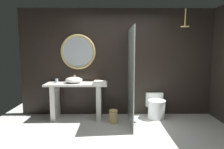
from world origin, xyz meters
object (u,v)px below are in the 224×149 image
at_px(tissue_box, 97,81).
at_px(toilet, 156,106).
at_px(round_wall_mirror, 78,52).
at_px(tumbler_cup, 57,81).
at_px(waste_bin, 113,116).
at_px(rain_shower_head, 185,24).
at_px(folded_hand_towel, 100,83).
at_px(vessel_sink, 74,80).

bearing_deg(tissue_box, toilet, 1.56).
relative_size(tissue_box, round_wall_mirror, 0.15).
height_order(tumbler_cup, waste_bin, tumbler_cup).
relative_size(rain_shower_head, folded_hand_towel, 1.47).
height_order(rain_shower_head, folded_hand_towel, rain_shower_head).
bearing_deg(folded_hand_towel, toilet, 10.67).
xyz_separation_m(toilet, folded_hand_towel, (-1.32, -0.25, 0.62)).
xyz_separation_m(tumbler_cup, folded_hand_towel, (1.02, -0.19, -0.01)).
height_order(vessel_sink, tumbler_cup, vessel_sink).
height_order(tumbler_cup, folded_hand_towel, tumbler_cup).
xyz_separation_m(tumbler_cup, waste_bin, (1.31, -0.32, -0.74)).
bearing_deg(toilet, tumbler_cup, -178.47).
distance_m(tumbler_cup, round_wall_mirror, 0.85).
relative_size(tumbler_cup, toilet, 0.17).
bearing_deg(rain_shower_head, folded_hand_towel, -179.78).
bearing_deg(vessel_sink, waste_bin, -18.69).
distance_m(round_wall_mirror, waste_bin, 1.74).
bearing_deg(round_wall_mirror, tissue_box, -26.77).
relative_size(toilet, folded_hand_towel, 2.17).
distance_m(round_wall_mirror, folded_hand_towel, 0.98).
xyz_separation_m(vessel_sink, tissue_box, (0.54, 0.03, -0.03)).
xyz_separation_m(tissue_box, folded_hand_towel, (0.07, -0.21, -0.00)).
distance_m(vessel_sink, folded_hand_towel, 0.64).
bearing_deg(tumbler_cup, vessel_sink, -1.00).
bearing_deg(waste_bin, folded_hand_towel, 156.55).
distance_m(vessel_sink, round_wall_mirror, 0.70).
height_order(vessel_sink, waste_bin, vessel_sink).
xyz_separation_m(round_wall_mirror, toilet, (1.87, -0.20, -1.30)).
relative_size(tumbler_cup, waste_bin, 0.32).
bearing_deg(vessel_sink, tissue_box, 3.34).
xyz_separation_m(tumbler_cup, toilet, (2.34, 0.06, -0.63)).
bearing_deg(tissue_box, folded_hand_towel, -71.15).
xyz_separation_m(tumbler_cup, round_wall_mirror, (0.47, 0.27, 0.66)).
bearing_deg(folded_hand_towel, round_wall_mirror, 140.57).
xyz_separation_m(vessel_sink, folded_hand_towel, (0.61, -0.18, -0.03)).
bearing_deg(toilet, vessel_sink, -177.94).
distance_m(rain_shower_head, waste_bin, 2.53).
relative_size(round_wall_mirror, waste_bin, 2.68).
xyz_separation_m(tumbler_cup, tissue_box, (0.94, 0.02, -0.01)).
distance_m(tumbler_cup, folded_hand_towel, 1.03).
relative_size(rain_shower_head, waste_bin, 1.27).
bearing_deg(folded_hand_towel, rain_shower_head, 0.22).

